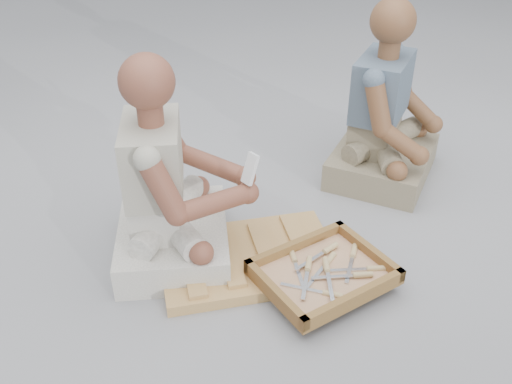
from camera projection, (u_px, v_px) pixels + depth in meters
name	position (u px, v px, depth m)	size (l,w,h in m)	color
ground	(288.00, 283.00, 2.10)	(60.00, 60.00, 0.00)	#98989D
carved_panel	(248.00, 259.00, 2.18)	(0.66, 0.44, 0.04)	#A88141
tool_tray	(323.00, 274.00, 2.04)	(0.51, 0.44, 0.06)	brown
chisel_0	(327.00, 262.00, 2.08)	(0.19, 0.14, 0.02)	silver
chisel_1	(294.00, 259.00, 2.10)	(0.07, 0.22, 0.02)	silver
chisel_2	(327.00, 269.00, 2.04)	(0.10, 0.21, 0.02)	silver
chisel_3	(326.00, 251.00, 2.13)	(0.21, 0.09, 0.02)	silver
chisel_4	(353.00, 255.00, 2.12)	(0.15, 0.18, 0.02)	silver
chisel_5	(327.00, 293.00, 1.95)	(0.18, 0.15, 0.02)	silver
chisel_6	(357.00, 275.00, 2.02)	(0.22, 0.08, 0.02)	silver
chisel_7	(308.00, 268.00, 2.05)	(0.13, 0.20, 0.02)	silver
chisel_8	(371.00, 269.00, 2.06)	(0.21, 0.09, 0.02)	silver
wood_chip_0	(350.00, 304.00, 2.00)	(0.02, 0.01, 0.00)	tan
wood_chip_1	(337.00, 234.00, 2.34)	(0.02, 0.01, 0.00)	tan
wood_chip_2	(352.00, 269.00, 2.15)	(0.02, 0.01, 0.00)	tan
wood_chip_3	(273.00, 244.00, 2.28)	(0.02, 0.01, 0.00)	tan
wood_chip_4	(298.00, 239.00, 2.31)	(0.02, 0.01, 0.00)	tan
wood_chip_5	(288.00, 249.00, 2.25)	(0.02, 0.01, 0.00)	tan
wood_chip_6	(359.00, 244.00, 2.28)	(0.02, 0.01, 0.00)	tan
wood_chip_7	(312.00, 231.00, 2.36)	(0.02, 0.01, 0.00)	tan
wood_chip_8	(274.00, 252.00, 2.24)	(0.02, 0.01, 0.00)	tan
wood_chip_9	(270.00, 296.00, 2.03)	(0.02, 0.01, 0.00)	tan
wood_chip_10	(244.00, 246.00, 2.27)	(0.02, 0.01, 0.00)	tan
craftsman	(168.00, 194.00, 2.09)	(0.60, 0.61, 0.81)	silver
companion	(385.00, 121.00, 2.59)	(0.67, 0.67, 0.83)	gray
mobile_phone	(250.00, 169.00, 2.01)	(0.07, 0.06, 0.11)	white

